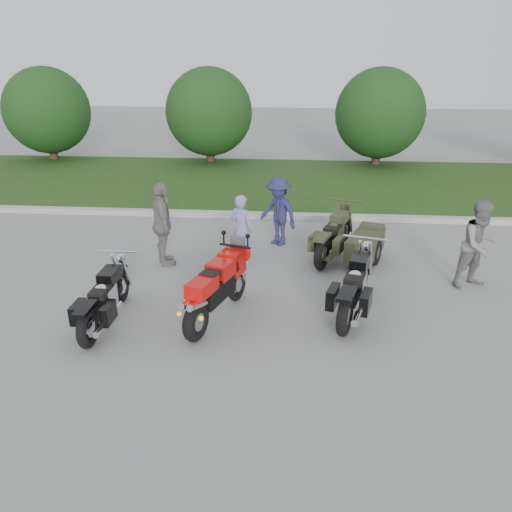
# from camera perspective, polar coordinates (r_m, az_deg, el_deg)

# --- Properties ---
(ground) EXTENTS (80.00, 80.00, 0.00)m
(ground) POSITION_cam_1_polar(r_m,az_deg,el_deg) (8.91, -0.65, -7.23)
(ground) COLOR gray
(ground) RESTS_ON ground
(curb) EXTENTS (60.00, 0.30, 0.15)m
(curb) POSITION_cam_1_polar(r_m,az_deg,el_deg) (14.41, 1.61, 4.64)
(curb) COLOR #AFACA4
(curb) RESTS_ON ground
(grass_strip) EXTENTS (60.00, 8.00, 0.14)m
(grass_strip) POSITION_cam_1_polar(r_m,az_deg,el_deg) (18.41, 2.37, 8.42)
(grass_strip) COLOR #35561D
(grass_strip) RESTS_ON ground
(tree_far_left) EXTENTS (3.60, 3.60, 4.00)m
(tree_far_left) POSITION_cam_1_polar(r_m,az_deg,el_deg) (23.91, -22.75, 15.07)
(tree_far_left) COLOR #3F2B1C
(tree_far_left) RESTS_ON ground
(tree_mid_left) EXTENTS (3.60, 3.60, 4.00)m
(tree_mid_left) POSITION_cam_1_polar(r_m,az_deg,el_deg) (21.69, -5.38, 16.06)
(tree_mid_left) COLOR #3F2B1C
(tree_mid_left) RESTS_ON ground
(tree_mid_right) EXTENTS (3.60, 3.60, 4.00)m
(tree_mid_right) POSITION_cam_1_polar(r_m,az_deg,el_deg) (21.60, 13.96, 15.52)
(tree_mid_right) COLOR #3F2B1C
(tree_mid_right) RESTS_ON ground
(sportbike_red) EXTENTS (0.90, 2.19, 1.07)m
(sportbike_red) POSITION_cam_1_polar(r_m,az_deg,el_deg) (8.64, -4.57, -3.57)
(sportbike_red) COLOR black
(sportbike_red) RESTS_ON ground
(cruiser_left) EXTENTS (0.37, 2.24, 0.86)m
(cruiser_left) POSITION_cam_1_polar(r_m,az_deg,el_deg) (8.92, -17.00, -5.00)
(cruiser_left) COLOR black
(cruiser_left) RESTS_ON ground
(cruiser_right) EXTENTS (0.84, 2.43, 0.96)m
(cruiser_right) POSITION_cam_1_polar(r_m,az_deg,el_deg) (9.04, 11.22, -3.73)
(cruiser_right) COLOR black
(cruiser_right) RESTS_ON ground
(cruiser_sidecar) EXTENTS (1.71, 2.36, 0.95)m
(cruiser_sidecar) POSITION_cam_1_polar(r_m,az_deg,el_deg) (11.43, 10.87, 1.57)
(cruiser_sidecar) COLOR black
(cruiser_sidecar) RESTS_ON ground
(person_stripe) EXTENTS (0.69, 0.61, 1.58)m
(person_stripe) POSITION_cam_1_polar(r_m,az_deg,el_deg) (11.00, -1.67, 3.05)
(person_stripe) COLOR #8884B4
(person_stripe) RESTS_ON ground
(person_grey) EXTENTS (1.07, 0.97, 1.79)m
(person_grey) POSITION_cam_1_polar(r_m,az_deg,el_deg) (10.74, 24.18, 1.21)
(person_grey) COLOR gray
(person_grey) RESTS_ON ground
(person_denim) EXTENTS (1.23, 1.18, 1.68)m
(person_denim) POSITION_cam_1_polar(r_m,az_deg,el_deg) (12.13, 2.57, 5.10)
(person_denim) COLOR navy
(person_denim) RESTS_ON ground
(person_back) EXTENTS (0.88, 1.18, 1.86)m
(person_back) POSITION_cam_1_polar(r_m,az_deg,el_deg) (11.05, -10.65, 3.54)
(person_back) COLOR gray
(person_back) RESTS_ON ground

